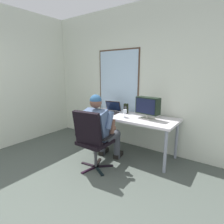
% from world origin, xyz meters
% --- Properties ---
extents(wall_rear, '(4.65, 0.08, 2.85)m').
position_xyz_m(wall_rear, '(-0.02, 2.70, 1.42)').
color(wall_rear, silver).
rests_on(wall_rear, ground).
extents(desk, '(1.81, 0.72, 0.75)m').
position_xyz_m(desk, '(-0.02, 2.28, 0.69)').
color(desk, gray).
rests_on(desk, ground).
extents(office_chair, '(0.60, 0.58, 1.01)m').
position_xyz_m(office_chair, '(-0.15, 1.37, 0.58)').
color(office_chair, black).
rests_on(office_chair, ground).
extents(person_seated, '(0.57, 0.82, 1.23)m').
position_xyz_m(person_seated, '(-0.18, 1.63, 0.65)').
color(person_seated, '#41454D').
rests_on(person_seated, ground).
extents(crt_monitor, '(0.44, 0.23, 0.39)m').
position_xyz_m(crt_monitor, '(0.36, 2.28, 0.99)').
color(crt_monitor, beige).
rests_on(crt_monitor, desk).
extents(laptop, '(0.37, 0.35, 0.22)m').
position_xyz_m(laptop, '(-0.47, 2.34, 0.81)').
color(laptop, black).
rests_on(laptop, desk).
extents(wine_glass, '(0.08, 0.08, 0.15)m').
position_xyz_m(wine_glass, '(-0.02, 2.13, 0.86)').
color(wine_glass, silver).
rests_on(wine_glass, desk).
extents(desk_speaker, '(0.09, 0.09, 0.19)m').
position_xyz_m(desk_speaker, '(-0.17, 2.43, 0.85)').
color(desk_speaker, black).
rests_on(desk_speaker, desk).
extents(coffee_mug, '(0.07, 0.07, 0.10)m').
position_xyz_m(coffee_mug, '(-0.69, 2.10, 0.80)').
color(coffee_mug, maroon).
rests_on(coffee_mug, desk).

